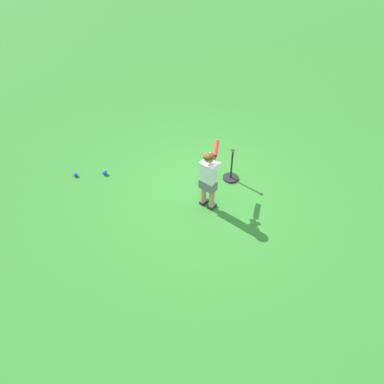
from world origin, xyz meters
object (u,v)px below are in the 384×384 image
(play_ball_by_bucket, at_px, (75,174))
(batting_tee, at_px, (231,174))
(child_batter, at_px, (209,174))
(play_ball_far_right, at_px, (105,172))

(play_ball_by_bucket, bearing_deg, batting_tee, -124.18)
(child_batter, distance_m, batting_tee, 0.97)
(play_ball_far_right, height_order, batting_tee, batting_tee)
(batting_tee, bearing_deg, child_batter, 114.69)
(child_batter, distance_m, play_ball_far_right, 2.10)
(play_ball_by_bucket, relative_size, play_ball_far_right, 0.85)
(child_batter, xyz_separation_m, play_ball_by_bucket, (1.91, 1.59, -0.61))
(play_ball_by_bucket, height_order, play_ball_far_right, play_ball_far_right)
(play_ball_by_bucket, xyz_separation_m, batting_tee, (-1.57, -2.31, 0.07))
(child_batter, distance_m, play_ball_by_bucket, 2.56)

